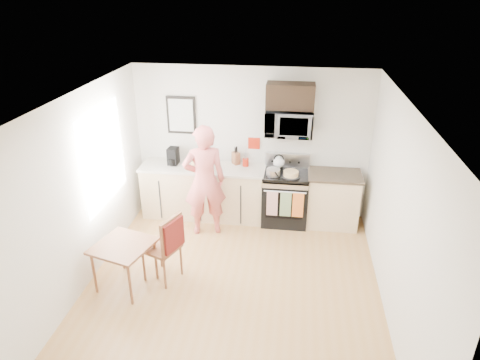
# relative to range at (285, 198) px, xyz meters

# --- Properties ---
(floor) EXTENTS (4.60, 4.60, 0.00)m
(floor) POSITION_rel_range_xyz_m (-0.63, -1.98, -0.44)
(floor) COLOR #A87741
(floor) RESTS_ON ground
(back_wall) EXTENTS (4.00, 0.04, 2.60)m
(back_wall) POSITION_rel_range_xyz_m (-0.63, 0.32, 0.86)
(back_wall) COLOR silver
(back_wall) RESTS_ON floor
(front_wall) EXTENTS (4.00, 0.04, 2.60)m
(front_wall) POSITION_rel_range_xyz_m (-0.63, -4.28, 0.86)
(front_wall) COLOR silver
(front_wall) RESTS_ON floor
(left_wall) EXTENTS (0.04, 4.60, 2.60)m
(left_wall) POSITION_rel_range_xyz_m (-2.63, -1.98, 0.86)
(left_wall) COLOR silver
(left_wall) RESTS_ON floor
(right_wall) EXTENTS (0.04, 4.60, 2.60)m
(right_wall) POSITION_rel_range_xyz_m (1.37, -1.98, 0.86)
(right_wall) COLOR silver
(right_wall) RESTS_ON floor
(ceiling) EXTENTS (4.00, 4.60, 0.04)m
(ceiling) POSITION_rel_range_xyz_m (-0.63, -1.98, 2.16)
(ceiling) COLOR white
(ceiling) RESTS_ON back_wall
(window) EXTENTS (0.06, 1.40, 1.50)m
(window) POSITION_rel_range_xyz_m (-2.59, -1.18, 1.11)
(window) COLOR silver
(window) RESTS_ON left_wall
(cabinet_left) EXTENTS (2.10, 0.60, 0.90)m
(cabinet_left) POSITION_rel_range_xyz_m (-1.43, 0.02, 0.01)
(cabinet_left) COLOR #CAB481
(cabinet_left) RESTS_ON floor
(countertop_left) EXTENTS (2.14, 0.64, 0.04)m
(countertop_left) POSITION_rel_range_xyz_m (-1.43, 0.02, 0.48)
(countertop_left) COLOR beige
(countertop_left) RESTS_ON cabinet_left
(cabinet_right) EXTENTS (0.84, 0.60, 0.90)m
(cabinet_right) POSITION_rel_range_xyz_m (0.80, 0.02, 0.01)
(cabinet_right) COLOR #CAB481
(cabinet_right) RESTS_ON floor
(countertop_right) EXTENTS (0.88, 0.64, 0.04)m
(countertop_right) POSITION_rel_range_xyz_m (0.80, 0.02, 0.48)
(countertop_right) COLOR black
(countertop_right) RESTS_ON cabinet_right
(range) EXTENTS (0.76, 0.70, 1.16)m
(range) POSITION_rel_range_xyz_m (0.00, 0.00, 0.00)
(range) COLOR black
(range) RESTS_ON floor
(microwave) EXTENTS (0.76, 0.51, 0.42)m
(microwave) POSITION_rel_range_xyz_m (-0.00, 0.10, 1.32)
(microwave) COLOR #BCBDC1
(microwave) RESTS_ON back_wall
(upper_cabinet) EXTENTS (0.76, 0.35, 0.40)m
(upper_cabinet) POSITION_rel_range_xyz_m (-0.00, 0.15, 1.74)
(upper_cabinet) COLOR black
(upper_cabinet) RESTS_ON back_wall
(wall_art) EXTENTS (0.50, 0.04, 0.65)m
(wall_art) POSITION_rel_range_xyz_m (-1.83, 0.30, 1.31)
(wall_art) COLOR black
(wall_art) RESTS_ON back_wall
(wall_trivet) EXTENTS (0.20, 0.02, 0.20)m
(wall_trivet) POSITION_rel_range_xyz_m (-0.58, 0.31, 0.86)
(wall_trivet) COLOR red
(wall_trivet) RESTS_ON back_wall
(person) EXTENTS (0.78, 0.63, 1.87)m
(person) POSITION_rel_range_xyz_m (-1.28, -0.53, 0.50)
(person) COLOR #B63432
(person) RESTS_ON floor
(dining_table) EXTENTS (0.76, 0.76, 0.66)m
(dining_table) POSITION_rel_range_xyz_m (-2.07, -2.04, 0.15)
(dining_table) COLOR brown
(dining_table) RESTS_ON floor
(chair) EXTENTS (0.60, 0.56, 1.02)m
(chair) POSITION_rel_range_xyz_m (-1.49, -1.86, 0.22)
(chair) COLOR brown
(chair) RESTS_ON floor
(knife_block) EXTENTS (0.16, 0.17, 0.21)m
(knife_block) POSITION_rel_range_xyz_m (-0.88, 0.22, 0.61)
(knife_block) COLOR brown
(knife_block) RESTS_ON countertop_left
(utensil_crock) EXTENTS (0.10, 0.10, 0.31)m
(utensil_crock) POSITION_rel_range_xyz_m (-0.70, 0.15, 0.63)
(utensil_crock) COLOR red
(utensil_crock) RESTS_ON countertop_left
(fruit_bowl) EXTENTS (0.30, 0.30, 0.11)m
(fruit_bowl) POSITION_rel_range_xyz_m (-1.46, 0.10, 0.55)
(fruit_bowl) COLOR white
(fruit_bowl) RESTS_ON countertop_left
(milk_carton) EXTENTS (0.11, 0.11, 0.22)m
(milk_carton) POSITION_rel_range_xyz_m (-1.58, 0.13, 0.61)
(milk_carton) COLOR #D2B87E
(milk_carton) RESTS_ON countertop_left
(coffee_maker) EXTENTS (0.18, 0.25, 0.30)m
(coffee_maker) POSITION_rel_range_xyz_m (-1.95, 0.06, 0.64)
(coffee_maker) COLOR black
(coffee_maker) RESTS_ON countertop_left
(bread_bag) EXTENTS (0.37, 0.28, 0.12)m
(bread_bag) POSITION_rel_range_xyz_m (-1.41, -0.09, 0.56)
(bread_bag) COLOR tan
(bread_bag) RESTS_ON countertop_left
(cake) EXTENTS (0.30, 0.30, 0.10)m
(cake) POSITION_rel_range_xyz_m (0.08, -0.16, 0.54)
(cake) COLOR black
(cake) RESTS_ON range
(kettle) EXTENTS (0.19, 0.19, 0.24)m
(kettle) POSITION_rel_range_xyz_m (-0.14, 0.19, 0.59)
(kettle) COLOR white
(kettle) RESTS_ON range
(pot) EXTENTS (0.23, 0.37, 0.11)m
(pot) POSITION_rel_range_xyz_m (-0.21, -0.15, 0.55)
(pot) COLOR #BCBDC1
(pot) RESTS_ON range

